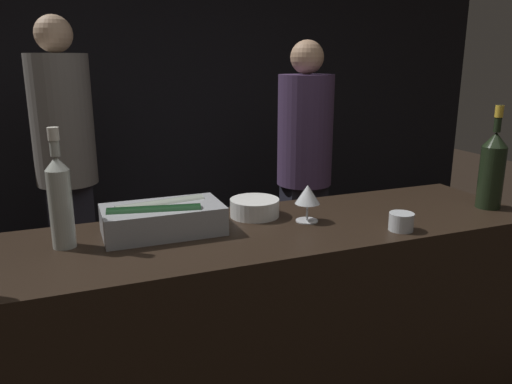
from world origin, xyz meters
name	(u,v)px	position (x,y,z in m)	size (l,w,h in m)	color
wall_back_chalkboard	(136,81)	(0.00, 2.83, 1.40)	(6.40, 0.06, 2.80)	black
bar_counter	(259,362)	(0.00, 0.27, 0.51)	(2.00, 0.55, 1.01)	black
ice_bin_with_bottles	(161,218)	(-0.31, 0.35, 1.07)	(0.38, 0.21, 0.10)	#9EA0A5
bowl_white	(255,207)	(0.04, 0.41, 1.05)	(0.18, 0.18, 0.06)	white
wine_glass	(308,196)	(0.19, 0.29, 1.11)	(0.09, 0.09, 0.13)	silver
candle_votive	(401,222)	(0.43, 0.09, 1.04)	(0.08, 0.08, 0.06)	silver
white_wine_bottle	(60,198)	(-0.61, 0.34, 1.17)	(0.07, 0.07, 0.36)	#B2B7AD
champagne_bottle	(492,168)	(0.90, 0.18, 1.17)	(0.09, 0.09, 0.39)	black
person_in_hoodie	(66,155)	(-0.57, 1.95, 1.01)	(0.35, 0.35, 1.80)	black
person_blond_tee	(304,158)	(0.89, 1.68, 0.94)	(0.36, 0.36, 1.68)	black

